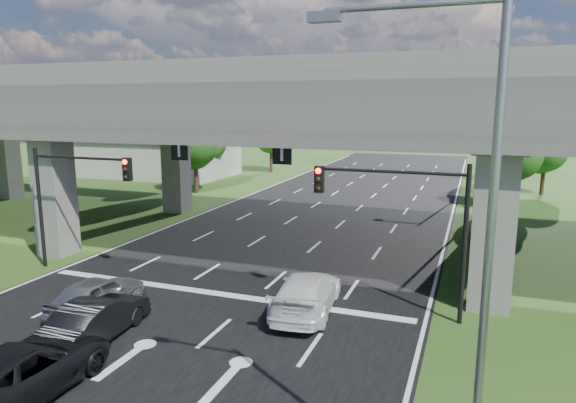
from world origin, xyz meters
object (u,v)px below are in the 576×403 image
Objects in this scene: streetlight_far at (476,136)px; streetlight_beyond at (477,127)px; car_silver at (97,295)px; signal_left at (72,187)px; streetlight_near at (465,235)px; car_trailing at (24,370)px; car_white at (306,293)px; car_dark at (98,318)px; signal_right at (405,210)px.

streetlight_far is 1.00× the size of streetlight_beyond.
streetlight_far is at bearing -117.58° from car_silver.
streetlight_near is at bearing -29.02° from signal_left.
car_silver is 5.83m from car_trailing.
streetlight_near is 11.85m from car_white.
streetlight_beyond is 43.71m from car_dark.
car_white is at bearing -4.46° from signal_left.
signal_right is 1.40× the size of car_silver.
signal_left is 0.60× the size of streetlight_far.
signal_left is 0.60× the size of streetlight_near.
signal_left is at bearing -39.12° from car_silver.
streetlight_far is 1.89× the size of car_white.
signal_left is (-15.65, 0.00, 0.00)m from signal_right.
streetlight_far is at bearing -111.97° from car_trailing.
car_trailing is at bearing -134.38° from signal_right.
signal_right is at bearing -159.15° from car_silver.
car_dark is at bearing -105.90° from streetlight_beyond.
car_dark is (-11.90, -41.76, -5.09)m from streetlight_beyond.
streetlight_far is (2.27, 20.06, 1.66)m from signal_right.
signal_right is 12.32m from car_silver.
car_dark is (6.02, -5.70, -3.42)m from signal_left.
streetlight_beyond is at bearing 90.00° from streetlight_near.
signal_left is 1.35× the size of car_dark.
signal_left reaches higher than car_trailing.
signal_right is 13.46m from car_trailing.
car_silver is (-11.19, -3.86, -3.43)m from signal_right.
signal_left is 12.60m from car_white.
signal_right is 1.00× the size of signal_left.
car_white is (12.10, -0.94, -3.39)m from signal_left.
streetlight_beyond is at bearing -106.84° from car_silver.
signal_right is 0.60× the size of streetlight_far.
streetlight_near reaches higher than car_silver.
car_silver is at bearing -53.89° from car_dark.
signal_left is 6.82m from car_silver.
streetlight_far is at bearing 90.00° from streetlight_near.
signal_left is 0.60× the size of streetlight_beyond.
signal_right is at bearing -93.61° from streetlight_beyond.
car_white reaches higher than car_silver.
signal_left is at bearing -10.37° from car_white.
signal_right is at bearing 0.00° from signal_left.
signal_left reaches higher than car_silver.
signal_right is at bearing -153.76° from car_dark.
signal_right and signal_left have the same top height.
signal_right is 1.35× the size of car_dark.
car_white is (7.64, 2.92, 0.04)m from car_silver.
car_white is at bearing -146.33° from car_dark.
streetlight_far reaches higher than car_trailing.
car_silver is (-13.46, -23.92, -5.09)m from streetlight_far.
car_silver is at bearing -108.64° from streetlight_beyond.
car_dark is 7.71m from car_white.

